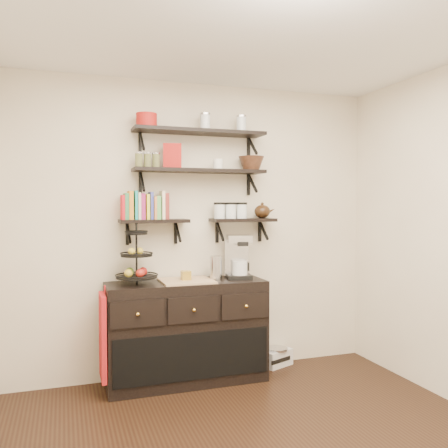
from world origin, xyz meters
TOP-DOWN VIEW (x-y plane):
  - ceiling at (0.00, 0.00)m, footprint 3.50×3.50m
  - back_wall at (0.00, 1.75)m, footprint 3.50×0.02m
  - shelf_top at (0.00, 1.62)m, footprint 1.20×0.27m
  - shelf_mid at (0.00, 1.62)m, footprint 1.20×0.27m
  - shelf_low_left at (-0.42, 1.63)m, footprint 0.60×0.25m
  - shelf_low_right at (0.42, 1.63)m, footprint 0.60×0.25m
  - cookbooks at (-0.47, 1.63)m, footprint 0.43×0.15m
  - glass_canisters at (0.30, 1.63)m, footprint 0.32×0.10m
  - sideboard at (-0.15, 1.51)m, footprint 1.40×0.50m
  - fruit_stand at (-0.59, 1.52)m, footprint 0.35×0.35m
  - candle at (-0.16, 1.51)m, footprint 0.08×0.08m
  - coffee_maker at (0.34, 1.54)m, footprint 0.25×0.25m
  - thermal_carafe at (0.11, 1.49)m, footprint 0.11×0.11m
  - apron at (-0.88, 1.41)m, footprint 0.04×0.30m
  - radio at (0.79, 1.64)m, footprint 0.33×0.26m
  - recipe_box at (-0.25, 1.61)m, footprint 0.17×0.09m
  - walnut_bowl at (0.50, 1.61)m, footprint 0.24×0.24m
  - ramekins at (0.17, 1.61)m, footprint 0.09×0.09m
  - teapot at (0.62, 1.63)m, footprint 0.22×0.18m
  - red_pot at (-0.48, 1.61)m, footprint 0.18×0.18m

SIDE VIEW (x-z plane):
  - radio at x=0.79m, z-range 0.00..0.18m
  - sideboard at x=-0.15m, z-range -0.01..0.91m
  - apron at x=-0.88m, z-range 0.15..0.85m
  - candle at x=-0.16m, z-range 0.92..1.00m
  - thermal_carafe at x=0.11m, z-range 0.90..1.12m
  - fruit_stand at x=-0.59m, z-range 0.82..1.34m
  - coffee_maker at x=0.34m, z-range 0.89..1.29m
  - back_wall at x=0.00m, z-range 0.00..2.70m
  - shelf_low_left at x=-0.42m, z-range 1.31..1.54m
  - shelf_low_right at x=0.42m, z-range 1.31..1.54m
  - glass_canisters at x=0.30m, z-range 1.45..1.58m
  - teapot at x=0.62m, z-range 1.45..1.60m
  - cookbooks at x=-0.47m, z-range 1.44..1.70m
  - shelf_mid at x=0.00m, z-range 1.77..2.00m
  - ramekins at x=0.17m, z-range 1.90..2.00m
  - walnut_bowl at x=0.50m, z-range 1.90..2.03m
  - recipe_box at x=-0.25m, z-range 1.90..2.12m
  - shelf_top at x=0.00m, z-range 2.12..2.35m
  - red_pot at x=-0.48m, z-range 2.25..2.37m
  - ceiling at x=0.00m, z-range 2.69..2.71m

